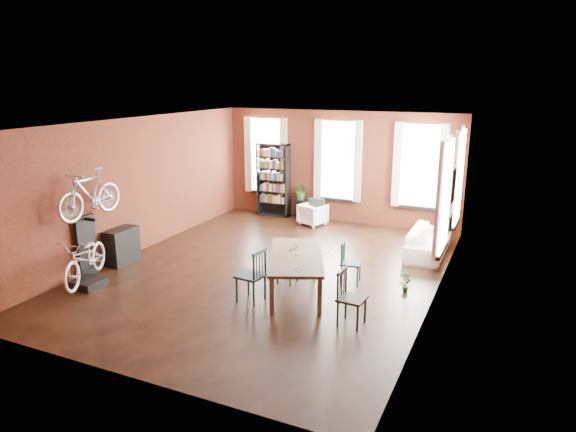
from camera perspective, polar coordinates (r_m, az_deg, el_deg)
The scene contains 19 objects.
room at distance 11.13m, azimuth 0.36°, elevation 5.06°, with size 9.00×9.04×3.22m.
dining_table at distance 10.09m, azimuth 0.90°, elevation -6.38°, with size 1.01×2.21×0.76m, color brown.
dining_chair_a at distance 9.66m, azimuth -4.17°, elevation -6.59°, with size 0.47×0.47×1.02m, color #183535.
dining_chair_b at distance 10.51m, azimuth -0.07°, elevation -5.43°, with size 0.36×0.36×0.78m, color #1F2F1C.
dining_chair_c at distance 8.82m, azimuth 7.11°, elevation -9.09°, with size 0.44×0.44×0.95m, color black.
dining_chair_d at distance 10.55m, azimuth 7.03°, elevation -5.20°, with size 0.40×0.40×0.87m, color #16312F.
bookshelf at distance 15.53m, azimuth -1.65°, elevation 4.03°, with size 1.00×0.32×2.20m, color black.
white_armchair at distance 14.67m, azimuth 2.78°, elevation 0.31°, with size 0.66×0.61×0.68m, color white.
cream_sofa at distance 12.65m, azimuth 15.37°, elevation -2.31°, with size 2.08×0.61×0.81m, color beige.
striped_rug at distance 12.14m, azimuth 1.59°, elevation -4.49°, with size 0.93×1.48×0.01m, color black.
bike_trainer at distance 11.16m, azimuth -21.26°, elevation -6.97°, with size 0.54×0.54×0.16m, color black.
bike_wall_rack at distance 11.63m, azimuth -21.48°, elevation -3.11°, with size 0.16×0.60×1.30m, color black.
console_table at distance 12.23m, azimuth -17.98°, elevation -3.15°, with size 0.40×0.80×0.80m, color black.
plant_stand at distance 15.33m, azimuth 1.50°, elevation 0.77°, with size 0.29×0.29×0.57m, color black.
plant_by_sofa at distance 13.85m, azimuth 17.29°, elevation -2.05°, with size 0.39×0.70×0.31m, color #2E5923.
plant_small at distance 10.42m, azimuth 12.87°, elevation -7.85°, with size 0.22×0.42×0.15m, color #2C6227.
bicycle_floor at distance 10.81m, azimuth -21.78°, elevation -2.24°, with size 0.62×0.94×1.79m, color beige.
bicycle_hung at distance 11.11m, azimuth -21.30°, elevation 3.99°, with size 0.47×1.00×1.66m, color #A5A8AD.
plant_on_stand at distance 15.26m, azimuth 1.45°, elevation 2.60°, with size 0.47×0.53×0.41m, color #225120.
Camera 1 is at (4.73, -9.38, 4.06)m, focal length 32.00 mm.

